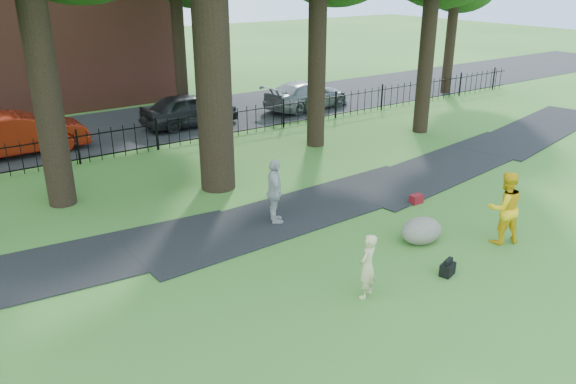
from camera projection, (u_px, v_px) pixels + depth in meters
ground at (363, 277)px, 12.90m from camera, size 120.00×120.00×0.00m
footpath at (299, 212)px, 16.41m from camera, size 36.07×3.85×0.03m
street at (123, 128)px, 25.11m from camera, size 80.00×7.00×0.02m
iron_fence at (157, 135)px, 21.84m from camera, size 44.00×0.04×1.20m
woman at (367, 266)px, 11.89m from camera, size 0.63×0.53×1.47m
man at (504, 208)px, 14.25m from camera, size 1.14×1.02×1.92m
pedestrian at (275, 192)px, 15.36m from camera, size 0.85×1.17×1.85m
boulder at (421, 229)px, 14.53m from camera, size 1.36×1.16×0.68m
backpack at (447, 269)px, 12.95m from camera, size 0.45×0.35×0.29m
red_bag at (416, 199)px, 16.96m from camera, size 0.39×0.25×0.27m
red_sedan at (20, 134)px, 21.30m from camera, size 4.88×1.75×1.60m
grey_car at (190, 110)px, 25.19m from camera, size 4.45×1.88×1.50m
silver_car at (306, 95)px, 28.36m from camera, size 5.05×2.59×1.40m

